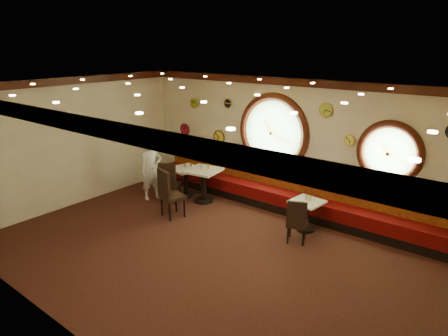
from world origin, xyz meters
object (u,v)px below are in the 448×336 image
chair_b (168,190)px  chair_c (297,219)px  chair_a (169,180)px  condiment_b_pepper (202,167)px  waiter (151,169)px  condiment_c_salt (306,198)px  table_c (306,212)px  condiment_b_salt (202,166)px  condiment_b_bottle (208,166)px  condiment_a_bottle (191,165)px  table_b (204,181)px  condiment_c_pepper (307,198)px  condiment_a_pepper (185,166)px  table_a (186,178)px  condiment_c_bottle (310,198)px  condiment_a_salt (184,165)px

chair_b → chair_c: 3.08m
chair_a → condiment_b_pepper: (0.58, 0.61, 0.30)m
waiter → condiment_c_salt: bearing=-57.4°
table_c → chair_a: (-3.50, -0.75, 0.19)m
chair_c → condiment_b_pepper: size_ratio=5.42×
condiment_b_salt → condiment_b_bottle: (0.19, 0.01, 0.03)m
condiment_a_bottle → waiter: waiter is taller
chair_a → waiter: waiter is taller
condiment_b_salt → waiter: size_ratio=0.05×
table_c → table_b: bearing=-177.7°
condiment_b_salt → condiment_c_pepper: condiment_b_salt is taller
condiment_a_pepper → condiment_b_bottle: condiment_b_bottle is taller
table_a → chair_a: size_ratio=1.25×
chair_b → condiment_c_bottle: bearing=41.5°
condiment_b_pepper → condiment_c_pepper: bearing=3.2°
chair_b → condiment_b_salt: bearing=111.7°
condiment_b_bottle → chair_b: bearing=-92.0°
chair_b → waiter: waiter is taller
chair_a → condiment_c_bottle: (3.55, 0.78, 0.14)m
chair_c → waiter: bearing=160.9°
condiment_c_bottle → chair_b: bearing=-154.1°
table_b → chair_c: size_ratio=1.53×
table_c → chair_c: bearing=-79.5°
chair_b → condiment_c_pepper: (2.86, 1.41, 0.07)m
condiment_a_salt → condiment_b_bottle: bearing=5.5°
chair_b → condiment_c_salt: 3.15m
condiment_a_salt → condiment_a_bottle: bearing=17.5°
chair_b → condiment_c_salt: chair_b is taller
chair_b → condiment_b_pepper: bearing=108.3°
condiment_b_pepper → condiment_b_bottle: 0.18m
condiment_a_salt → condiment_b_pepper: bearing=-5.7°
chair_b → condiment_c_pepper: bearing=41.9°
chair_a → chair_c: 3.62m
condiment_a_pepper → condiment_c_bottle: condiment_a_pepper is taller
table_c → condiment_b_bottle: bearing=179.9°
chair_c → condiment_c_pepper: 0.74m
table_b → condiment_b_salt: size_ratio=10.42×
condiment_a_salt → condiment_a_bottle: size_ratio=0.70×
chair_b → condiment_a_salt: 1.51m
condiment_b_pepper → condiment_b_bottle: bearing=53.5°
chair_a → condiment_c_bottle: chair_a is taller
table_c → condiment_b_pepper: size_ratio=6.39×
table_b → chair_b: 1.28m
condiment_b_salt → condiment_a_bottle: bearing=-179.7°
table_a → condiment_a_bottle: bearing=41.4°
table_a → condiment_c_salt: 3.48m
table_c → condiment_b_salt: bearing=-179.8°
condiment_c_salt → condiment_c_bottle: condiment_c_bottle is taller
table_a → table_c: (3.52, 0.11, -0.06)m
table_a → condiment_a_pepper: condiment_a_pepper is taller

